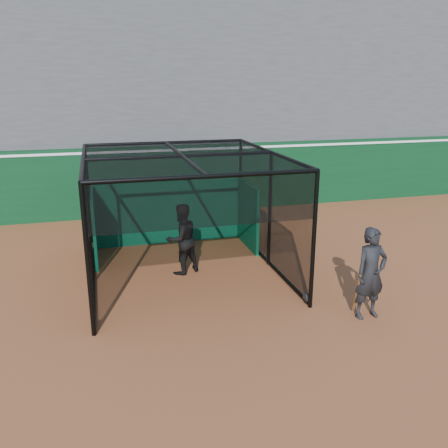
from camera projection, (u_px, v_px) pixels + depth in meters
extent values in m
plane|color=brown|center=(236.00, 315.00, 9.93)|extent=(120.00, 120.00, 0.00)
cube|color=#093619|center=(171.00, 179.00, 17.43)|extent=(50.00, 0.45, 2.50)
cube|color=white|center=(170.00, 149.00, 17.11)|extent=(50.00, 0.50, 0.08)
cube|color=#4C4C4F|center=(155.00, 102.00, 20.25)|extent=(50.00, 7.85, 7.75)
cube|color=#4C4C4F|center=(141.00, 0.00, 22.12)|extent=(50.00, 0.30, 1.20)
cube|color=#085132|center=(169.00, 212.00, 14.19)|extent=(4.43, 0.10, 1.90)
cylinder|color=black|center=(94.00, 325.00, 9.32)|extent=(0.08, 0.22, 0.22)
cylinder|color=black|center=(306.00, 298.00, 10.46)|extent=(0.08, 0.22, 0.22)
cylinder|color=black|center=(93.00, 246.00, 13.79)|extent=(0.08, 0.22, 0.22)
cylinder|color=black|center=(242.00, 233.00, 14.92)|extent=(0.08, 0.22, 0.22)
imported|color=black|center=(182.00, 239.00, 11.91)|extent=(1.08, 0.99, 1.81)
imported|color=black|center=(371.00, 273.00, 9.62)|extent=(0.75, 0.53, 1.93)
cylinder|color=#593819|center=(357.00, 292.00, 9.73)|extent=(0.15, 0.36, 0.93)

